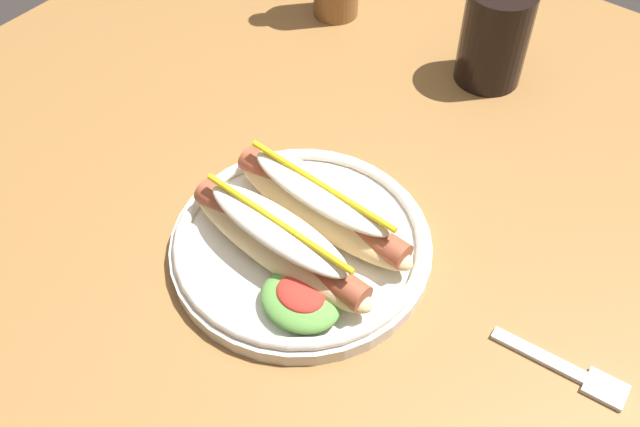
# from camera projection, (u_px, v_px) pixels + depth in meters

# --- Properties ---
(dining_table) EXTENTS (1.18, 0.93, 0.74)m
(dining_table) POSITION_uv_depth(u_px,v_px,m) (397.00, 242.00, 0.84)
(dining_table) COLOR olive
(dining_table) RESTS_ON ground_plane
(hot_dog_plate) EXTENTS (0.25, 0.25, 0.08)m
(hot_dog_plate) POSITION_uv_depth(u_px,v_px,m) (301.00, 237.00, 0.68)
(hot_dog_plate) COLOR silver
(hot_dog_plate) RESTS_ON dining_table
(fork) EXTENTS (0.12, 0.03, 0.00)m
(fork) POSITION_uv_depth(u_px,v_px,m) (569.00, 371.00, 0.61)
(fork) COLOR silver
(fork) RESTS_ON dining_table
(soda_cup) EXTENTS (0.08, 0.08, 0.12)m
(soda_cup) POSITION_uv_depth(u_px,v_px,m) (495.00, 36.00, 0.84)
(soda_cup) COLOR black
(soda_cup) RESTS_ON dining_table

